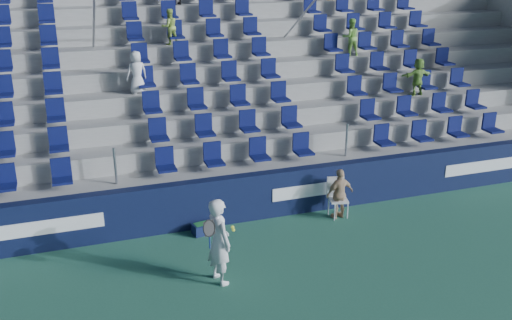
{
  "coord_description": "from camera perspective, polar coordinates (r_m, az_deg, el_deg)",
  "views": [
    {
      "loc": [
        -3.85,
        -9.2,
        6.43
      ],
      "look_at": [
        0.2,
        2.8,
        1.7
      ],
      "focal_mm": 40.0,
      "sensor_mm": 36.0,
      "label": 1
    }
  ],
  "objects": [
    {
      "name": "line_judge",
      "position": [
        14.43,
        8.37,
        -3.35
      ],
      "size": [
        0.8,
        0.42,
        1.31
      ],
      "primitive_type": "imported",
      "rotation": [
        0.0,
        0.0,
        3.28
      ],
      "color": "tan",
      "rests_on": "ground"
    },
    {
      "name": "grandstand",
      "position": [
        18.37,
        -6.07,
        6.84
      ],
      "size": [
        24.0,
        8.17,
        6.63
      ],
      "color": "#9C9C97",
      "rests_on": "ground"
    },
    {
      "name": "sponsor_wall",
      "position": [
        14.19,
        -1.21,
        -3.79
      ],
      "size": [
        24.0,
        0.32,
        1.2
      ],
      "color": "#0E1636",
      "rests_on": "ground"
    },
    {
      "name": "line_judge_chair",
      "position": [
        14.58,
        8.08,
        -3.4
      ],
      "size": [
        0.53,
        0.55,
        1.01
      ],
      "color": "white",
      "rests_on": "ground"
    },
    {
      "name": "ball_bin",
      "position": [
        13.76,
        -5.35,
        -6.78
      ],
      "size": [
        0.53,
        0.39,
        0.27
      ],
      "color": "#111A3E",
      "rests_on": "ground"
    },
    {
      "name": "tennis_player",
      "position": [
        11.53,
        -3.73,
        -8.09
      ],
      "size": [
        0.7,
        0.77,
        1.84
      ],
      "color": "silver",
      "rests_on": "ground"
    },
    {
      "name": "ground",
      "position": [
        11.86,
        3.49,
        -12.38
      ],
      "size": [
        70.0,
        70.0,
        0.0
      ],
      "primitive_type": "plane",
      "color": "#2B654D",
      "rests_on": "ground"
    }
  ]
}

